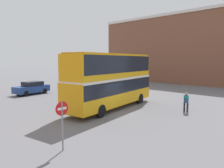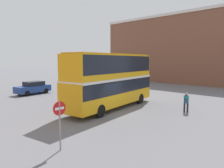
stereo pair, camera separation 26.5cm
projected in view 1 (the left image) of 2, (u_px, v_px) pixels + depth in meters
ground_plane at (112, 113)px, 18.32m from camera, size 240.00×240.00×0.00m
building_row_right at (183, 49)px, 44.11m from camera, size 10.70×32.52×13.09m
double_decker_bus at (112, 77)px, 19.79m from camera, size 10.95×4.22×4.96m
pedestrian_foreground at (186, 100)px, 18.40m from camera, size 0.52×0.52×1.67m
parked_car_kerb_near at (32, 88)px, 28.12m from camera, size 4.73×2.46×1.64m
no_entry_sign at (62, 117)px, 10.48m from camera, size 0.69×0.08×2.44m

